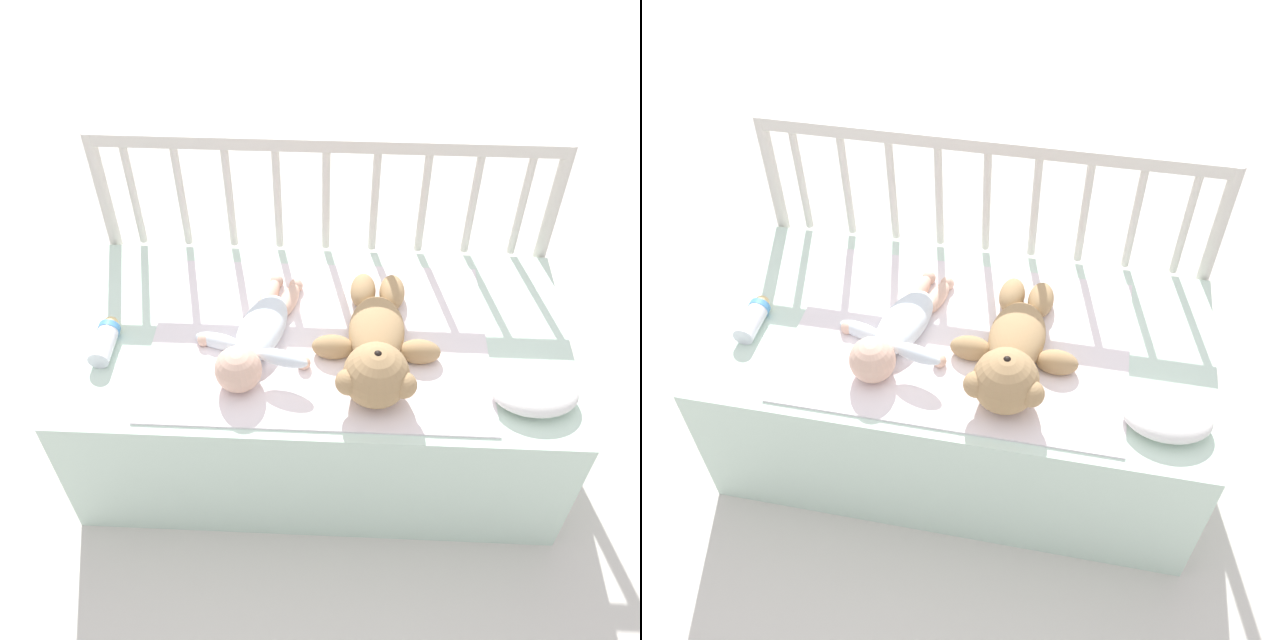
% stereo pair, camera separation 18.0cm
% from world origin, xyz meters
% --- Properties ---
extents(ground_plane, '(12.00, 12.00, 0.00)m').
position_xyz_m(ground_plane, '(0.00, 0.00, 0.00)').
color(ground_plane, silver).
extents(crib_mattress, '(1.29, 0.66, 0.45)m').
position_xyz_m(crib_mattress, '(0.00, 0.00, 0.22)').
color(crib_mattress, silver).
rests_on(crib_mattress, ground_plane).
extents(crib_rail, '(1.29, 0.04, 0.81)m').
position_xyz_m(crib_rail, '(0.00, 0.35, 0.58)').
color(crib_rail, beige).
rests_on(crib_rail, ground_plane).
extents(blanket, '(0.85, 0.57, 0.01)m').
position_xyz_m(blanket, '(0.00, -0.02, 0.45)').
color(blanket, white).
rests_on(blanket, crib_mattress).
extents(teddy_bear, '(0.32, 0.47, 0.16)m').
position_xyz_m(teddy_bear, '(0.14, -0.10, 0.51)').
color(teddy_bear, tan).
rests_on(teddy_bear, crib_mattress).
extents(baby, '(0.30, 0.42, 0.11)m').
position_xyz_m(baby, '(-0.16, -0.06, 0.49)').
color(baby, white).
rests_on(baby, crib_mattress).
extents(small_pillow, '(0.21, 0.15, 0.06)m').
position_xyz_m(small_pillow, '(0.51, -0.19, 0.48)').
color(small_pillow, white).
rests_on(small_pillow, crib_mattress).
extents(baby_bottle, '(0.06, 0.15, 0.06)m').
position_xyz_m(baby_bottle, '(-0.54, -0.07, 0.48)').
color(baby_bottle, white).
rests_on(baby_bottle, crib_mattress).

